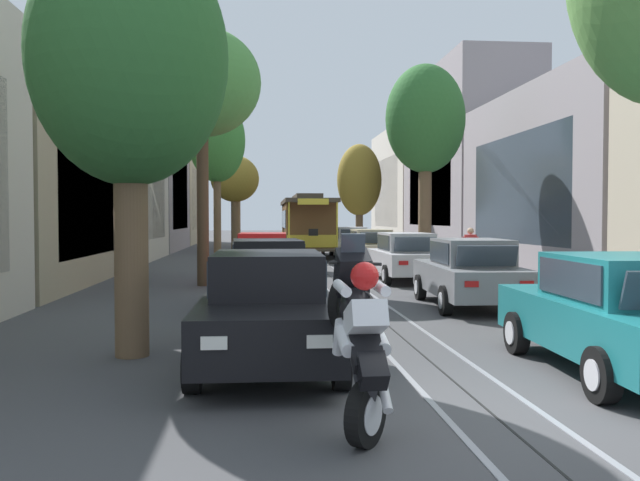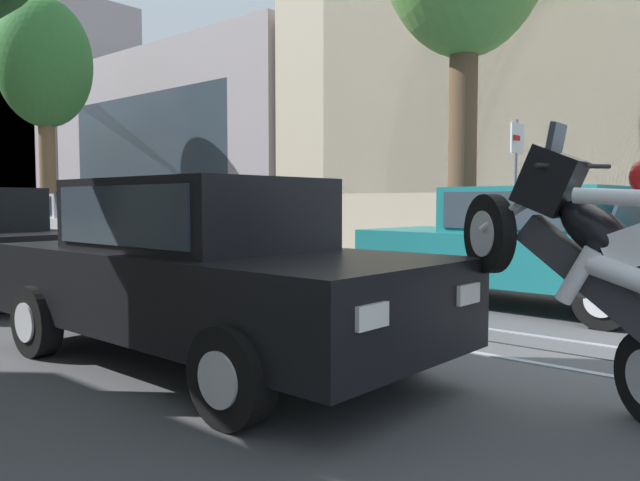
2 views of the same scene
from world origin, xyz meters
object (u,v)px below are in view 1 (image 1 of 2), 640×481
street_tree_kerb_left_near (129,62)px  street_tree_kerb_right_mid (359,181)px  street_tree_kerb_left_fourth (235,181)px  street_tree_kerb_left_far (237,179)px  parked_car_teal_near_right (620,314)px  parked_car_grey_second_right (470,273)px  motorcycle_with_rider (359,330)px  street_tree_kerb_left_mid (217,142)px  parked_car_red_mid_left (263,257)px  parked_car_white_fifth_right (350,242)px  pedestrian_on_left_pavement (470,250)px  parked_car_black_second_left (267,275)px  street_tree_kerb_left_second (202,84)px  parked_car_beige_fourth_right (370,248)px  parked_car_black_near_left (268,309)px  parked_car_silver_mid_right (405,257)px  street_tree_kerb_right_second (425,122)px  cable_car_trolley (307,225)px

street_tree_kerb_left_near → street_tree_kerb_right_mid: bearing=75.5°
street_tree_kerb_left_fourth → street_tree_kerb_left_far: bearing=91.2°
parked_car_teal_near_right → parked_car_grey_second_right: (0.13, 6.57, 0.00)m
parked_car_grey_second_right → motorcycle_with_rider: (-3.89, -8.62, 0.20)m
street_tree_kerb_left_far → street_tree_kerb_left_mid: bearing=-90.7°
parked_car_red_mid_left → parked_car_teal_near_right: bearing=-70.2°
parked_car_white_fifth_right → pedestrian_on_left_pavement: (2.30, -12.93, 0.18)m
parked_car_black_second_left → pedestrian_on_left_pavement: bearing=45.0°
street_tree_kerb_left_second → motorcycle_with_rider: street_tree_kerb_left_second is taller
parked_car_teal_near_right → parked_car_white_fifth_right: bearing=90.0°
parked_car_white_fifth_right → parked_car_black_second_left: bearing=-103.0°
parked_car_red_mid_left → parked_car_beige_fourth_right: (4.59, 6.54, 0.00)m
street_tree_kerb_left_second → street_tree_kerb_left_mid: 8.92m
street_tree_kerb_left_near → street_tree_kerb_left_fourth: (0.38, 29.21, -0.09)m
parked_car_black_second_left → parked_car_grey_second_right: bearing=2.7°
parked_car_black_second_left → parked_car_red_mid_left: 6.50m
parked_car_black_second_left → street_tree_kerb_left_far: bearing=93.2°
parked_car_black_near_left → parked_car_teal_near_right: size_ratio=0.99×
parked_car_white_fifth_right → street_tree_kerb_left_mid: size_ratio=0.60×
parked_car_red_mid_left → parked_car_beige_fourth_right: size_ratio=1.01×
parked_car_red_mid_left → street_tree_kerb_right_mid: street_tree_kerb_right_mid is taller
parked_car_grey_second_right → street_tree_kerb_left_mid: 16.44m
parked_car_grey_second_right → parked_car_white_fifth_right: 19.60m
parked_car_beige_fourth_right → parked_car_silver_mid_right: bearing=-89.8°
street_tree_kerb_left_far → street_tree_kerb_right_mid: 9.50m
parked_car_red_mid_left → street_tree_kerb_left_near: 11.81m
parked_car_black_near_left → pedestrian_on_left_pavement: bearing=60.6°
street_tree_kerb_left_second → parked_car_black_near_left: bearing=-80.5°
street_tree_kerb_left_mid → street_tree_kerb_right_mid: 15.37m
parked_car_black_near_left → parked_car_black_second_left: size_ratio=0.99×
parked_car_black_near_left → street_tree_kerb_left_fourth: size_ratio=0.76×
street_tree_kerb_left_near → street_tree_kerb_right_second: bearing=61.3°
street_tree_kerb_right_second → street_tree_kerb_left_far: bearing=110.3°
parked_car_teal_near_right → parked_car_silver_mid_right: size_ratio=1.01×
street_tree_kerb_left_fourth → cable_car_trolley: (3.96, -4.26, -2.61)m
parked_car_beige_fourth_right → motorcycle_with_rider: bearing=-99.9°
parked_car_black_near_left → parked_car_teal_near_right: (4.61, -0.94, 0.00)m
street_tree_kerb_left_mid → street_tree_kerb_right_mid: (8.26, 12.94, -0.92)m
parked_car_silver_mid_right → street_tree_kerb_right_second: bearing=67.8°
parked_car_teal_near_right → parked_car_grey_second_right: same height
parked_car_beige_fourth_right → cable_car_trolley: 7.70m
parked_car_beige_fourth_right → street_tree_kerb_left_mid: (-6.57, 1.46, 4.58)m
parked_car_teal_near_right → parked_car_beige_fourth_right: size_ratio=1.01×
parked_car_black_near_left → pedestrian_on_left_pavement: 14.12m
parked_car_teal_near_right → parked_car_white_fifth_right: 26.17m
parked_car_beige_fourth_right → street_tree_kerb_left_second: 11.16m
parked_car_white_fifth_right → parked_car_black_near_left: bearing=-100.4°
street_tree_kerb_left_far → motorcycle_with_rider: size_ratio=3.39×
street_tree_kerb_right_mid → cable_car_trolley: street_tree_kerb_right_mid is taller
parked_car_silver_mid_right → motorcycle_with_rider: (-3.75, -14.79, 0.20)m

